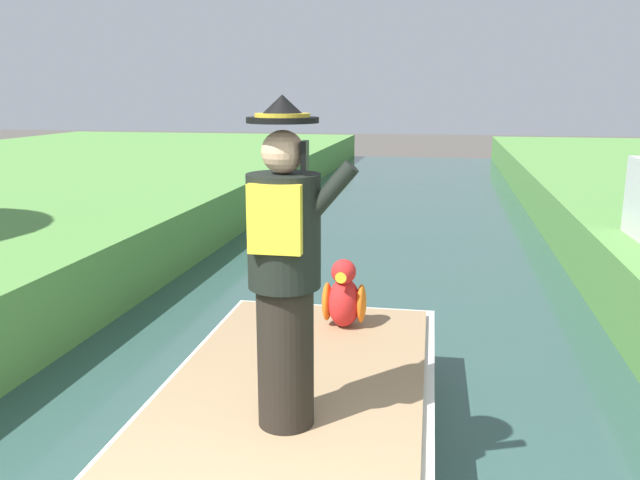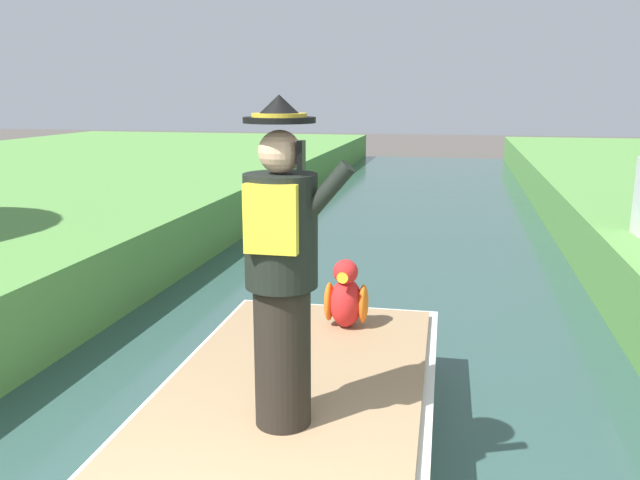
% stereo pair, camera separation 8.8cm
% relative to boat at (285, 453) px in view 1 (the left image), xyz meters
% --- Properties ---
extents(boat, '(1.88, 4.24, 0.61)m').
position_rel_boat_xyz_m(boat, '(0.00, 0.00, 0.00)').
color(boat, silver).
rests_on(boat, canal_water).
extents(person_pirate, '(0.61, 0.42, 1.85)m').
position_rel_boat_xyz_m(person_pirate, '(0.06, -0.17, 1.23)').
color(person_pirate, black).
rests_on(person_pirate, boat).
extents(parrot_plush, '(0.36, 0.35, 0.57)m').
position_rel_boat_xyz_m(parrot_plush, '(0.14, 1.45, 0.55)').
color(parrot_plush, red).
rests_on(parrot_plush, boat).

